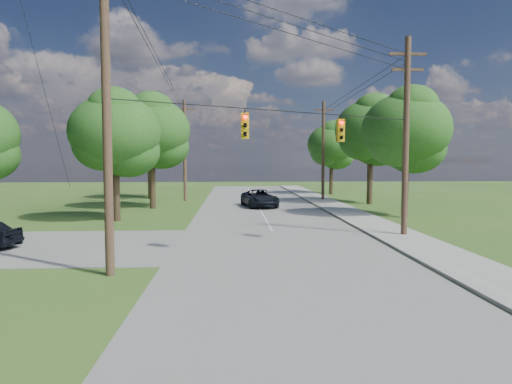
{
  "coord_description": "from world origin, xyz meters",
  "views": [
    {
      "loc": [
        -0.25,
        -15.75,
        4.07
      ],
      "look_at": [
        0.81,
        5.0,
        2.62
      ],
      "focal_mm": 32.0,
      "sensor_mm": 36.0,
      "label": 1
    }
  ],
  "objects": [
    {
      "name": "tree_e_near",
      "position": [
        12.0,
        16.0,
        6.25
      ],
      "size": [
        6.2,
        6.2,
        8.81
      ],
      "color": "#3D2E1E",
      "rests_on": "ground"
    },
    {
      "name": "sidewalk_east",
      "position": [
        8.7,
        5.0,
        0.06
      ],
      "size": [
        2.6,
        100.0,
        0.12
      ],
      "primitive_type": "cube",
      "color": "#ABA8A0",
      "rests_on": "ground"
    },
    {
      "name": "pole_sw",
      "position": [
        -4.6,
        0.4,
        6.23
      ],
      "size": [
        2.0,
        0.32,
        12.0
      ],
      "color": "brown",
      "rests_on": "ground"
    },
    {
      "name": "car_main_north",
      "position": [
        2.08,
        23.54,
        0.78
      ],
      "size": [
        3.38,
        5.72,
        1.49
      ],
      "primitive_type": "imported",
      "rotation": [
        0.0,
        0.0,
        0.18
      ],
      "color": "black",
      "rests_on": "main_road"
    },
    {
      "name": "pole_north_e",
      "position": [
        8.9,
        30.0,
        5.13
      ],
      "size": [
        2.0,
        0.32,
        10.0
      ],
      "color": "brown",
      "rests_on": "ground"
    },
    {
      "name": "tree_e_mid",
      "position": [
        12.5,
        26.0,
        6.91
      ],
      "size": [
        6.6,
        6.6,
        9.64
      ],
      "color": "#3D2E1E",
      "rests_on": "ground"
    },
    {
      "name": "tree_e_far",
      "position": [
        11.5,
        38.0,
        5.92
      ],
      "size": [
        5.8,
        5.8,
        8.32
      ],
      "color": "#3D2E1E",
      "rests_on": "ground"
    },
    {
      "name": "tree_w_mid",
      "position": [
        -7.0,
        23.0,
        6.58
      ],
      "size": [
        6.4,
        6.4,
        9.22
      ],
      "color": "#3D2E1E",
      "rests_on": "ground"
    },
    {
      "name": "traffic_signals",
      "position": [
        2.55,
        4.43,
        5.5
      ],
      "size": [
        4.91,
        3.27,
        1.05
      ],
      "color": "gold",
      "rests_on": "ground"
    },
    {
      "name": "pole_north_w",
      "position": [
        -5.0,
        30.0,
        5.13
      ],
      "size": [
        2.0,
        0.32,
        10.0
      ],
      "color": "brown",
      "rests_on": "ground"
    },
    {
      "name": "tree_w_near",
      "position": [
        -8.0,
        15.0,
        5.92
      ],
      "size": [
        6.0,
        6.0,
        8.4
      ],
      "color": "#3D2E1E",
      "rests_on": "ground"
    },
    {
      "name": "tree_w_far",
      "position": [
        -9.0,
        33.0,
        6.25
      ],
      "size": [
        6.0,
        6.0,
        8.73
      ],
      "color": "#3D2E1E",
      "rests_on": "ground"
    },
    {
      "name": "main_road",
      "position": [
        2.0,
        5.0,
        0.01
      ],
      "size": [
        10.0,
        100.0,
        0.03
      ],
      "primitive_type": "cube",
      "color": "gray",
      "rests_on": "ground"
    },
    {
      "name": "ground",
      "position": [
        0.0,
        0.0,
        0.0
      ],
      "size": [
        140.0,
        140.0,
        0.0
      ],
      "primitive_type": "plane",
      "color": "#2F591D",
      "rests_on": "ground"
    },
    {
      "name": "power_lines",
      "position": [
        1.5,
        11.54,
        9.15
      ],
      "size": [
        13.93,
        29.62,
        4.93
      ],
      "color": "black",
      "rests_on": "ground"
    },
    {
      "name": "pole_ne",
      "position": [
        8.9,
        8.0,
        5.47
      ],
      "size": [
        2.0,
        0.32,
        10.5
      ],
      "color": "brown",
      "rests_on": "ground"
    }
  ]
}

